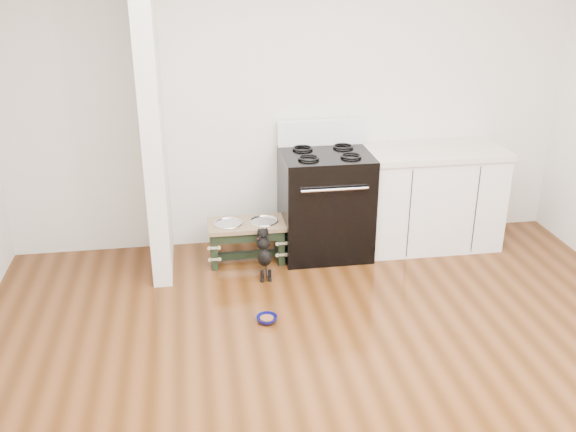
{
  "coord_description": "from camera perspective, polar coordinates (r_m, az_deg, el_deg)",
  "views": [
    {
      "loc": [
        -0.88,
        -2.97,
        2.54
      ],
      "look_at": [
        -0.16,
        1.68,
        0.57
      ],
      "focal_mm": 40.0,
      "sensor_mm": 36.0,
      "label": 1
    }
  ],
  "objects": [
    {
      "name": "partition_wall",
      "position": [
        5.21,
        -12.03,
        9.08
      ],
      "size": [
        0.15,
        0.8,
        2.7
      ],
      "primitive_type": "cube",
      "color": "silver",
      "rests_on": "ground"
    },
    {
      "name": "room_shell",
      "position": [
        3.23,
        7.41,
        6.04
      ],
      "size": [
        5.0,
        5.0,
        5.0
      ],
      "color": "silver",
      "rests_on": "ground"
    },
    {
      "name": "ground",
      "position": [
        4.0,
        6.2,
        -16.76
      ],
      "size": [
        5.0,
        5.0,
        0.0
      ],
      "primitive_type": "plane",
      "color": "#42220B",
      "rests_on": "ground"
    },
    {
      "name": "oven_range",
      "position": [
        5.64,
        3.31,
        1.28
      ],
      "size": [
        0.76,
        0.69,
        1.14
      ],
      "color": "black",
      "rests_on": "ground"
    },
    {
      "name": "cabinet_run",
      "position": [
        5.94,
        12.56,
        1.63
      ],
      "size": [
        1.24,
        0.64,
        0.91
      ],
      "color": "white",
      "rests_on": "ground"
    },
    {
      "name": "puppy",
      "position": [
        5.3,
        -2.14,
        -3.22
      ],
      "size": [
        0.11,
        0.34,
        0.4
      ],
      "color": "black",
      "rests_on": "ground"
    },
    {
      "name": "floor_bowl",
      "position": [
        4.76,
        -1.89,
        -9.15
      ],
      "size": [
        0.18,
        0.18,
        0.05
      ],
      "rotation": [
        0.0,
        0.0,
        -0.16
      ],
      "color": "#0E0D5F",
      "rests_on": "ground"
    },
    {
      "name": "dog_feeder",
      "position": [
        5.54,
        -3.72,
        -1.6
      ],
      "size": [
        0.66,
        0.35,
        0.37
      ],
      "color": "black",
      "rests_on": "ground"
    }
  ]
}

